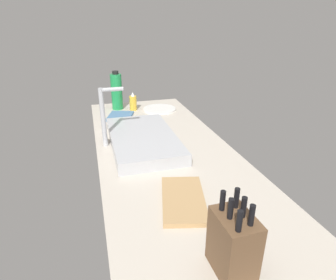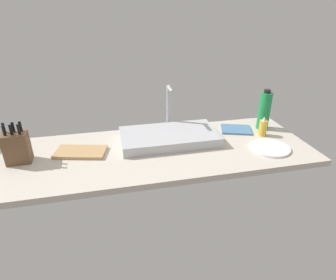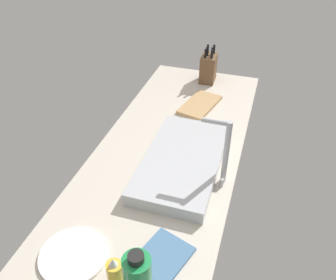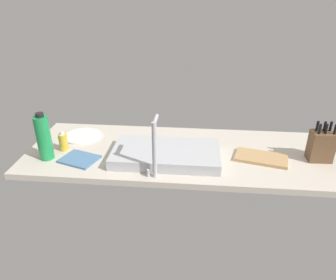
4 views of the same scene
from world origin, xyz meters
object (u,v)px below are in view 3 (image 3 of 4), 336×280
(faucet, at_px, (224,149))
(knife_block, at_px, (208,68))
(cutting_board, at_px, (200,105))
(dish_towel, at_px, (162,258))
(soap_bottle, at_px, (115,274))
(dinner_plate, at_px, (74,255))
(sink_basin, at_px, (182,161))

(faucet, distance_m, knife_block, 0.93)
(cutting_board, xyz_separation_m, dish_towel, (1.02, 0.11, -0.00))
(soap_bottle, relative_size, dinner_plate, 0.55)
(faucet, relative_size, dish_towel, 1.54)
(sink_basin, xyz_separation_m, faucet, (0.04, 0.18, 0.14))
(sink_basin, xyz_separation_m, dish_towel, (0.48, 0.06, -0.02))
(sink_basin, relative_size, soap_bottle, 4.60)
(soap_bottle, bearing_deg, sink_basin, 175.42)
(dinner_plate, bearing_deg, soap_bottle, 74.69)
(faucet, height_order, knife_block, faucet)
(cutting_board, bearing_deg, dinner_plate, -9.67)
(sink_basin, height_order, dinner_plate, sink_basin)
(knife_block, relative_size, dinner_plate, 0.96)
(knife_block, xyz_separation_m, soap_bottle, (1.47, 0.02, -0.03))
(knife_block, relative_size, dish_towel, 1.15)
(sink_basin, distance_m, cutting_board, 0.54)
(faucet, relative_size, knife_block, 1.35)
(sink_basin, height_order, knife_block, knife_block)
(cutting_board, height_order, dish_towel, cutting_board)
(faucet, bearing_deg, sink_basin, -102.29)
(knife_block, bearing_deg, sink_basin, 2.89)
(cutting_board, bearing_deg, knife_block, -175.50)
(cutting_board, relative_size, dinner_plate, 1.21)
(faucet, bearing_deg, dinner_plate, -38.15)
(cutting_board, bearing_deg, sink_basin, 4.73)
(soap_bottle, relative_size, dish_towel, 0.66)
(sink_basin, xyz_separation_m, soap_bottle, (0.61, -0.05, 0.03))
(dinner_plate, bearing_deg, faucet, 141.85)
(sink_basin, distance_m, faucet, 0.23)
(knife_block, bearing_deg, dish_towel, 3.85)
(knife_block, xyz_separation_m, dish_towel, (1.34, 0.13, -0.08))
(knife_block, relative_size, soap_bottle, 1.73)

